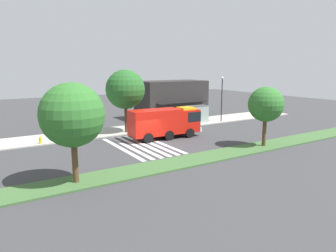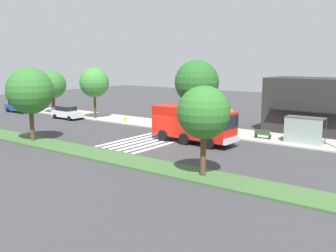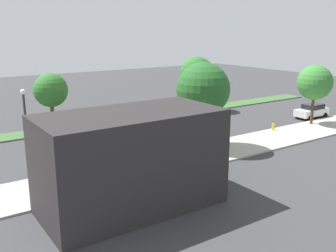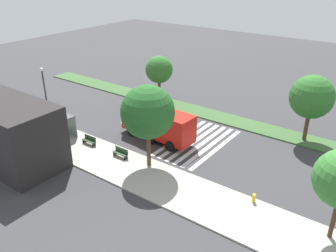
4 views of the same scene
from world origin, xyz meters
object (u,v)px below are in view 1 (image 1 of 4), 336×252
Objects in this scene: bench_west_of_shelter at (147,125)px; sidewalk_tree_center at (125,90)px; bench_near_shelter at (175,122)px; fire_hydrant at (40,140)px; median_tree_west at (266,104)px; street_lamp at (222,95)px; median_tree_far_west at (72,115)px; fire_truck at (167,121)px; bus_stop_shelter at (198,111)px.

bench_west_of_shelter is 5.77m from sidewalk_tree_center.
bench_near_shelter reaches higher than fire_hydrant.
bench_near_shelter is 8.93m from sidewalk_tree_center.
sidewalk_tree_center reaches higher than median_tree_west.
street_lamp is at bearing -4.19° from bench_west_of_shelter.
bench_near_shelter is at bearing 3.20° from fire_hydrant.
street_lamp is 28.55m from median_tree_far_west.
street_lamp is 0.86× the size of sidewalk_tree_center.
bench_west_of_shelter is 0.21× the size of sidewalk_tree_center.
sidewalk_tree_center reaches higher than street_lamp.
median_tree_far_west is 1.15× the size of median_tree_west.
sidewalk_tree_center is (-15.21, 0.40, 1.43)m from street_lamp.
median_tree_far_west reaches higher than bench_near_shelter.
street_lamp is (12.28, 4.41, 2.05)m from fire_truck.
fire_hydrant is (-19.40, 13.14, -3.92)m from median_tree_west.
bench_west_of_shelter is (-4.38, 0.00, 0.00)m from bench_near_shelter.
street_lamp is (3.72, -0.89, 2.11)m from bus_stop_shelter.
bench_near_shelter is 8.48m from street_lamp.
fire_truck is 11.13m from median_tree_west.
bench_near_shelter is at bearing 52.37° from fire_truck.
fire_hydrant is (-0.09, 13.14, -4.42)m from median_tree_far_west.
fire_truck is 5.47m from bench_west_of_shelter.
street_lamp reaches higher than bench_west_of_shelter.
median_tree_far_west is (-25.27, -13.24, 0.91)m from street_lamp.
fire_truck is 13.20m from street_lamp.
street_lamp reaches higher than bench_near_shelter.
median_tree_far_west reaches higher than fire_truck.
fire_truck is at bearing -18.23° from fire_hydrant.
median_tree_west is (9.25, -13.64, -1.02)m from sidewalk_tree_center.
street_lamp reaches higher than fire_hydrant.
bus_stop_shelter is at bearing 0.04° from bench_near_shelter.
bench_west_of_shelter is 0.26× the size of median_tree_west.
bus_stop_shelter is 0.58× the size of median_tree_west.
bench_near_shelter is 0.21× the size of sidewalk_tree_center.
bus_stop_shelter is at bearing 166.55° from street_lamp.
street_lamp is at bearing 65.77° from median_tree_west.
street_lamp is 9.41× the size of fire_hydrant.
bench_near_shelter is at bearing 173.45° from street_lamp.
median_tree_far_west is at bearing 180.00° from median_tree_west.
bench_near_shelter is 22.95m from median_tree_far_west.
street_lamp is at bearing -13.45° from bus_stop_shelter.
bench_west_of_shelter is (0.17, 5.30, -1.35)m from fire_truck.
street_lamp reaches higher than fire_truck.
median_tree_far_west is 10.01× the size of fire_hydrant.
bench_near_shelter is 0.23× the size of median_tree_far_west.
median_tree_far_west reaches higher than street_lamp.
street_lamp is at bearing -1.51° from sidewalk_tree_center.
bus_stop_shelter is 2.19× the size of bench_west_of_shelter.
median_tree_far_west is 13.87m from fire_hydrant.
median_tree_west is at bearing -34.12° from fire_hydrant.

